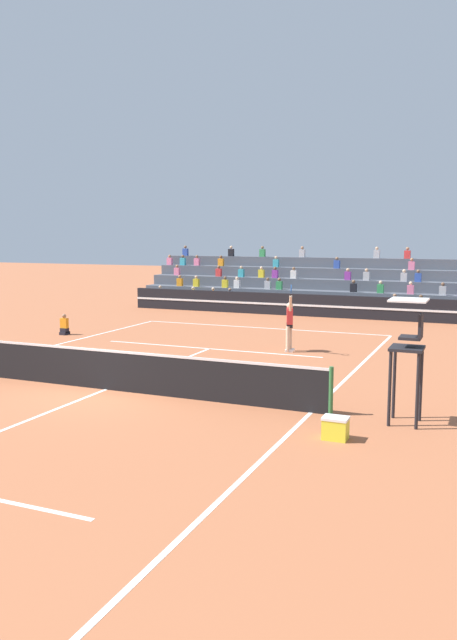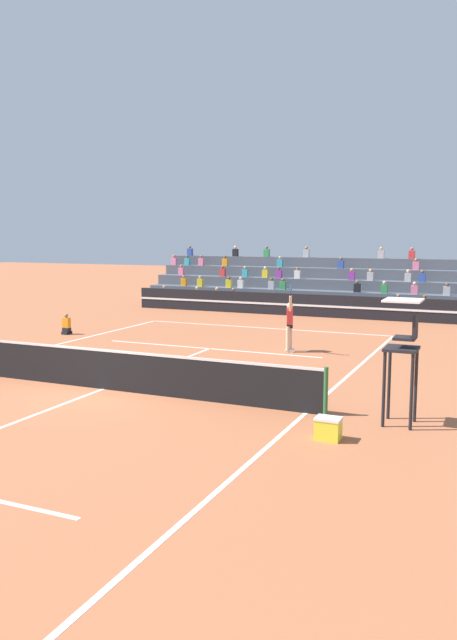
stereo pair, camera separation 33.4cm
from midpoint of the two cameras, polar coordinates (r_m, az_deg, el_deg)
The scene contains 10 objects.
ground_plane at distance 16.67m, azimuth -10.83°, elevation -6.22°, with size 120.00×120.00×0.00m, color #AD603D.
court_lines at distance 16.67m, azimuth -10.83°, elevation -6.21°, with size 11.10×23.90×0.01m.
tennis_net at distance 16.55m, azimuth -10.87°, elevation -4.39°, with size 12.00×0.10×1.10m.
sponsor_banner_wall at distance 31.41m, azimuth 6.57°, elevation 1.40°, with size 18.00×0.26×1.10m.
bleacher_stand at distance 35.00m, azimuth 8.43°, elevation 2.78°, with size 19.12×4.75×3.38m.
umpire_chair at distance 13.56m, azimuth 16.40°, elevation -2.19°, with size 0.76×0.84×2.67m.
ball_kid_courtside at distance 26.12m, azimuth -14.24°, elevation -0.55°, with size 0.30×0.36×0.84m.
tennis_player at distance 21.49m, azimuth 6.05°, elevation -0.33°, with size 0.47×1.09×2.43m.
tennis_ball at distance 19.69m, azimuth -4.40°, elevation -3.86°, with size 0.07×0.07×0.07m, color #C6DB33.
equipment_cooler at distance 12.57m, azimuth 9.86°, elevation -9.75°, with size 0.50×0.38×0.45m.
Camera 2 is at (9.44, -13.20, 3.97)m, focal length 35.00 mm.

